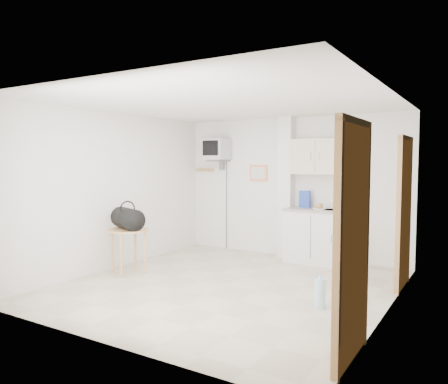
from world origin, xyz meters
The scene contains 7 objects.
ground centered at (0.00, 0.00, 0.00)m, with size 4.50×4.50×0.00m, color beige.
room_envelope centered at (0.24, 0.09, 1.54)m, with size 4.24×4.54×2.55m.
kitchenette centered at (0.57, 2.00, 0.80)m, with size 1.03×0.58×2.10m.
crt_television centered at (-1.45, 2.02, 1.94)m, with size 0.44×0.45×2.15m.
round_table centered at (-1.65, -0.19, 0.59)m, with size 0.62×0.62×0.68m.
duffel_bag centered at (-1.64, -0.21, 0.85)m, with size 0.67×0.53×0.44m.
water_bottle centered at (1.41, -0.22, 0.18)m, with size 0.13×0.13×0.39m.
Camera 1 is at (3.05, -5.08, 1.72)m, focal length 35.00 mm.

